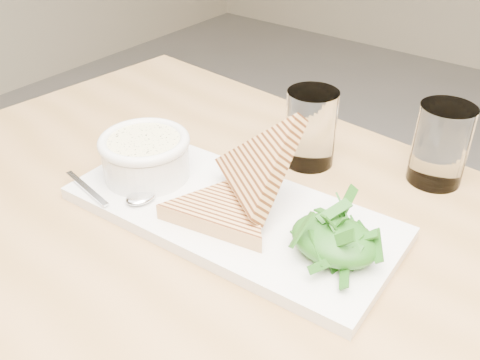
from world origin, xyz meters
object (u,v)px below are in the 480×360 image
Objects in this scene: table_top at (225,248)px; platter at (231,212)px; glass_far at (441,145)px; soup_bowl at (146,160)px; glass_near at (311,128)px.

table_top is 0.05m from platter.
table_top is 2.55× the size of platter.
soup_bowl is at bearing -140.46° from glass_far.
glass_near is (0.15, 0.20, 0.02)m from soup_bowl.
glass_near reaches higher than platter.
glass_far is at bearing 39.54° from soup_bowl.
soup_bowl reaches higher than platter.
table_top is 0.18m from soup_bowl.
table_top is at bearing -86.59° from glass_near.
soup_bowl reaches higher than table_top.
glass_near is at bearing 88.40° from platter.
glass_far is (0.17, 0.07, 0.00)m from glass_near.
table_top is at bearing -8.40° from soup_bowl.
glass_near is 0.19m from glass_far.
platter is 3.75× the size of glass_near.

